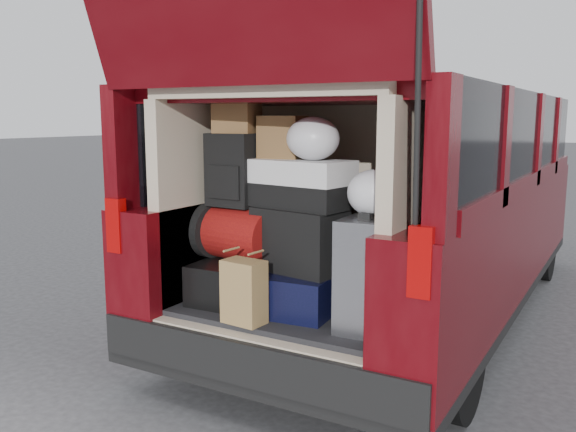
# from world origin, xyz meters

# --- Properties ---
(ground) EXTENTS (80.00, 80.00, 0.00)m
(ground) POSITION_xyz_m (0.00, 0.00, 0.00)
(ground) COLOR #343336
(ground) RESTS_ON ground
(minivan) EXTENTS (1.90, 5.35, 2.77)m
(minivan) POSITION_xyz_m (0.00, 1.86, 0.91)
(minivan) COLOR black
(minivan) RESTS_ON ground
(load_floor) EXTENTS (1.24, 1.05, 0.55)m
(load_floor) POSITION_xyz_m (0.00, 0.28, 0.28)
(load_floor) COLOR black
(load_floor) RESTS_ON ground
(black_hardshell) EXTENTS (0.46, 0.61, 0.23)m
(black_hardshell) POSITION_xyz_m (-0.36, 0.15, 0.67)
(black_hardshell) COLOR black
(black_hardshell) RESTS_ON load_floor
(navy_hardshell) EXTENTS (0.45, 0.54, 0.22)m
(navy_hardshell) POSITION_xyz_m (0.04, 0.14, 0.66)
(navy_hardshell) COLOR black
(navy_hardshell) RESTS_ON load_floor
(silver_roller) EXTENTS (0.25, 0.39, 0.57)m
(silver_roller) POSITION_xyz_m (0.47, 0.05, 0.83)
(silver_roller) COLOR silver
(silver_roller) RESTS_ON load_floor
(kraft_bag) EXTENTS (0.23, 0.16, 0.33)m
(kraft_bag) POSITION_xyz_m (-0.11, -0.19, 0.72)
(kraft_bag) COLOR olive
(kraft_bag) RESTS_ON load_floor
(red_duffel) EXTENTS (0.53, 0.40, 0.32)m
(red_duffel) POSITION_xyz_m (-0.37, 0.15, 0.94)
(red_duffel) COLOR maroon
(red_duffel) RESTS_ON black_hardshell
(black_soft_case) EXTENTS (0.52, 0.36, 0.35)m
(black_soft_case) POSITION_xyz_m (0.02, 0.15, 0.94)
(black_soft_case) COLOR black
(black_soft_case) RESTS_ON navy_hardshell
(backpack) EXTENTS (0.30, 0.19, 0.42)m
(backpack) POSITION_xyz_m (-0.41, 0.15, 1.31)
(backpack) COLOR black
(backpack) RESTS_ON red_duffel
(twotone_duffel) EXTENTS (0.62, 0.39, 0.26)m
(twotone_duffel) POSITION_xyz_m (-0.00, 0.19, 1.25)
(twotone_duffel) COLOR white
(twotone_duffel) RESTS_ON black_soft_case
(grocery_sack_lower) EXTENTS (0.25, 0.21, 0.21)m
(grocery_sack_lower) POSITION_xyz_m (-0.39, 0.17, 1.62)
(grocery_sack_lower) COLOR brown
(grocery_sack_lower) RESTS_ON backpack
(grocery_sack_upper) EXTENTS (0.25, 0.22, 0.24)m
(grocery_sack_upper) POSITION_xyz_m (-0.14, 0.25, 1.50)
(grocery_sack_upper) COLOR brown
(grocery_sack_upper) RESTS_ON twotone_duffel
(plastic_bag_center) EXTENTS (0.32, 0.30, 0.23)m
(plastic_bag_center) POSITION_xyz_m (0.10, 0.16, 1.49)
(plastic_bag_center) COLOR white
(plastic_bag_center) RESTS_ON twotone_duffel
(plastic_bag_right) EXTENTS (0.29, 0.28, 0.23)m
(plastic_bag_right) POSITION_xyz_m (0.47, 0.10, 1.23)
(plastic_bag_right) COLOR white
(plastic_bag_right) RESTS_ON silver_roller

